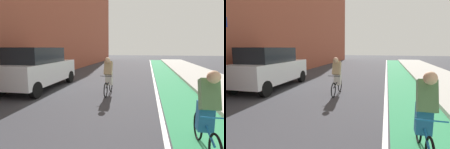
{
  "view_description": "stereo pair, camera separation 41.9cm",
  "coord_description": "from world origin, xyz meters",
  "views": [
    {
      "loc": [
        2.0,
        2.36,
        1.96
      ],
      "look_at": [
        0.85,
        8.31,
        1.07
      ],
      "focal_mm": 29.17,
      "sensor_mm": 36.0,
      "label": 1
    },
    {
      "loc": [
        2.4,
        2.46,
        1.96
      ],
      "look_at": [
        0.85,
        8.31,
        1.07
      ],
      "focal_mm": 29.17,
      "sensor_mm": 36.0,
      "label": 2
    }
  ],
  "objects": [
    {
      "name": "ground_plane",
      "position": [
        0.0,
        13.34,
        0.0
      ],
      "size": [
        76.31,
        76.31,
        0.0
      ],
      "primitive_type": "plane",
      "color": "#38383D"
    },
    {
      "name": "bike_lane_paint",
      "position": [
        3.35,
        15.34,
        0.0
      ],
      "size": [
        1.6,
        34.69,
        0.0
      ],
      "primitive_type": "cube",
      "color": "#2D8451",
      "rests_on": "ground"
    },
    {
      "name": "lane_divider_stripe",
      "position": [
        2.45,
        15.34,
        0.0
      ],
      "size": [
        0.12,
        34.69,
        0.0
      ],
      "primitive_type": "cube",
      "color": "white",
      "rests_on": "ground"
    },
    {
      "name": "sidewalk_right",
      "position": [
        5.7,
        15.34,
        0.07
      ],
      "size": [
        3.11,
        34.69,
        0.14
      ],
      "primitive_type": "cube",
      "color": "#A8A59E",
      "rests_on": "ground"
    },
    {
      "name": "parked_suv_white",
      "position": [
        -3.09,
        10.21,
        1.02
      ],
      "size": [
        1.91,
        4.49,
        1.98
      ],
      "color": "silver",
      "rests_on": "ground"
    },
    {
      "name": "cyclist_lead",
      "position": [
        3.11,
        5.85,
        0.84
      ],
      "size": [
        0.48,
        1.67,
        1.59
      ],
      "color": "black",
      "rests_on": "ground"
    },
    {
      "name": "cyclist_mid",
      "position": [
        0.41,
        9.76,
        0.8
      ],
      "size": [
        0.48,
        1.65,
        1.58
      ],
      "color": "black",
      "rests_on": "ground"
    }
  ]
}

